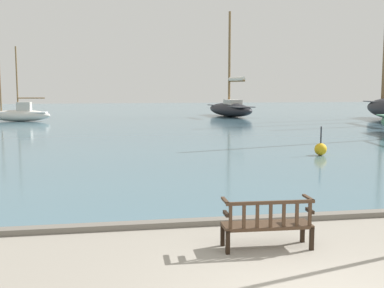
{
  "coord_description": "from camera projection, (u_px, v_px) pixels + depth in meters",
  "views": [
    {
      "loc": [
        -2.82,
        -5.88,
        2.88
      ],
      "look_at": [
        -0.01,
        10.0,
        1.0
      ],
      "focal_mm": 45.0,
      "sensor_mm": 36.0,
      "label": 1
    }
  ],
  "objects": [
    {
      "name": "park_bench",
      "position": [
        267.0,
        223.0,
        8.63
      ],
      "size": [
        1.62,
        0.58,
        0.92
      ],
      "color": "black",
      "rests_on": "ground"
    },
    {
      "name": "sailboat_mid_starboard",
      "position": [
        20.0,
        114.0,
        40.4
      ],
      "size": [
        5.2,
        1.92,
        6.24
      ],
      "color": "silver",
      "rests_on": "harbor_water"
    },
    {
      "name": "channel_buoy",
      "position": [
        321.0,
        149.0,
        20.1
      ],
      "size": [
        0.51,
        0.51,
        1.21
      ],
      "color": "gold",
      "rests_on": "harbor_water"
    },
    {
      "name": "sailboat_far_port",
      "position": [
        230.0,
        108.0,
        47.38
      ],
      "size": [
        3.85,
        8.63,
        10.18
      ],
      "color": "black",
      "rests_on": "harbor_water"
    },
    {
      "name": "quay_edge_kerb",
      "position": [
        242.0,
        220.0,
        10.33
      ],
      "size": [
        40.0,
        0.3,
        0.12
      ],
      "primitive_type": "cube",
      "color": "slate",
      "rests_on": "ground"
    },
    {
      "name": "harbor_water",
      "position": [
        135.0,
        116.0,
        49.6
      ],
      "size": [
        100.0,
        80.0,
        0.08
      ],
      "primitive_type": "cube",
      "color": "slate",
      "rests_on": "ground"
    }
  ]
}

